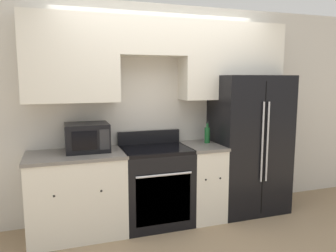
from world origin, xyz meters
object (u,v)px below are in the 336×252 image
at_px(oven_range, 156,185).
at_px(microwave, 87,137).
at_px(refrigerator, 246,143).
at_px(bottle, 207,134).

relative_size(oven_range, microwave, 2.29).
xyz_separation_m(oven_range, microwave, (-0.76, 0.09, 0.60)).
bearing_deg(microwave, refrigerator, -0.50).
bearing_deg(oven_range, microwave, 173.38).
relative_size(refrigerator, bottle, 6.50).
relative_size(oven_range, refrigerator, 0.61).
height_order(refrigerator, bottle, refrigerator).
xyz_separation_m(microwave, bottle, (1.46, -0.01, -0.05)).
height_order(oven_range, microwave, microwave).
height_order(microwave, bottle, microwave).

